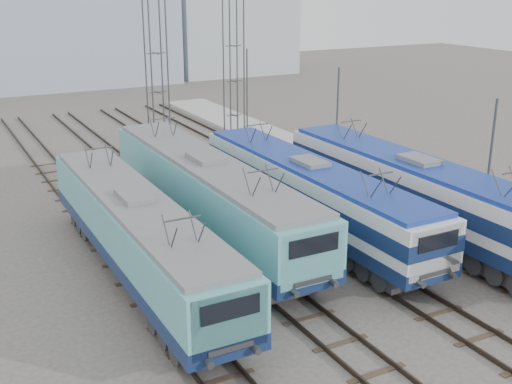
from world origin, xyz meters
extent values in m
plane|color=#514C47|center=(0.00, 0.00, 0.00)|extent=(160.00, 160.00, 0.00)
cube|color=#9E9E99|center=(10.20, 8.00, 0.15)|extent=(4.00, 70.00, 0.30)
cube|color=#12224A|center=(-6.75, 6.13, 1.35)|extent=(2.78, 17.55, 0.59)
cube|color=#57A7AD|center=(-6.75, 6.13, 2.52)|extent=(2.73, 17.55, 1.76)
cube|color=#57A7AD|center=(-6.75, -2.30, 2.34)|extent=(2.51, 0.68, 1.99)
cube|color=slate|center=(-6.75, 6.13, 3.50)|extent=(2.51, 16.85, 0.20)
cube|color=#262628|center=(-6.75, 0.28, 0.62)|extent=(2.05, 3.51, 0.66)
cube|color=#262628|center=(-6.75, 11.98, 0.62)|extent=(2.05, 3.51, 0.66)
cube|color=#12224A|center=(-2.25, 9.25, 1.44)|extent=(2.98, 18.84, 0.63)
cube|color=#57A7AD|center=(-2.25, 9.25, 2.69)|extent=(2.93, 18.84, 1.88)
cube|color=#57A7AD|center=(-2.25, 0.20, 2.50)|extent=(2.70, 0.73, 2.14)
cube|color=slate|center=(-2.25, 9.25, 3.74)|extent=(2.70, 18.09, 0.21)
cube|color=#262628|center=(-2.25, 2.97, 0.65)|extent=(2.20, 3.77, 0.71)
cube|color=#262628|center=(-2.25, 15.54, 0.65)|extent=(2.20, 3.77, 0.71)
cube|color=#12224A|center=(2.25, 7.15, 1.35)|extent=(2.78, 17.54, 0.58)
cube|color=silver|center=(2.25, 7.15, 2.52)|extent=(2.73, 17.54, 1.75)
cube|color=#12224A|center=(2.25, 7.15, 2.47)|extent=(2.77, 17.56, 0.68)
cube|color=silver|center=(2.25, -1.28, 2.34)|extent=(2.51, 0.68, 1.99)
cube|color=navy|center=(2.25, 7.15, 3.49)|extent=(2.51, 16.84, 0.19)
cube|color=#262628|center=(2.25, 1.30, 0.62)|extent=(2.05, 3.51, 0.66)
cube|color=#262628|center=(2.25, 13.00, 0.62)|extent=(2.05, 3.51, 0.66)
cube|color=#12224A|center=(6.75, 4.57, 1.40)|extent=(2.90, 18.29, 0.61)
cube|color=silver|center=(6.75, 4.57, 2.62)|extent=(2.85, 18.29, 1.83)
cube|color=#12224A|center=(6.75, 4.57, 2.57)|extent=(2.89, 18.31, 0.71)
cube|color=navy|center=(6.75, 4.57, 3.64)|extent=(2.62, 17.56, 0.20)
cube|color=#262628|center=(6.75, 10.67, 0.64)|extent=(2.13, 3.66, 0.69)
cylinder|color=#3F4247|center=(-0.55, 21.45, 6.00)|extent=(0.10, 0.10, 12.00)
cylinder|color=#3F4247|center=(0.55, 21.45, 6.00)|extent=(0.10, 0.10, 12.00)
cylinder|color=#3F4247|center=(-0.55, 22.55, 6.00)|extent=(0.10, 0.10, 12.00)
cylinder|color=#3F4247|center=(0.55, 22.55, 6.00)|extent=(0.10, 0.10, 12.00)
cylinder|color=#3F4247|center=(5.95, 23.45, 6.00)|extent=(0.10, 0.10, 12.00)
cylinder|color=#3F4247|center=(7.05, 23.45, 6.00)|extent=(0.10, 0.10, 12.00)
cylinder|color=#3F4247|center=(5.95, 24.55, 6.00)|extent=(0.10, 0.10, 12.00)
cylinder|color=#3F4247|center=(7.05, 24.55, 6.00)|extent=(0.10, 0.10, 12.00)
cylinder|color=#3F4247|center=(8.60, 2.00, 3.50)|extent=(0.12, 0.12, 7.00)
cylinder|color=#3F4247|center=(8.60, 14.00, 3.50)|extent=(0.12, 0.12, 7.00)
cylinder|color=#3F4247|center=(8.60, 26.00, 3.50)|extent=(0.12, 0.12, 7.00)
cube|color=#92A2B5|center=(4.00, 62.00, 9.00)|extent=(22.00, 14.00, 18.00)
cube|color=#A5B0B9|center=(24.00, 62.00, 6.00)|extent=(16.00, 12.00, 12.00)
camera|label=1|loc=(-13.94, -17.70, 11.95)|focal=45.00mm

